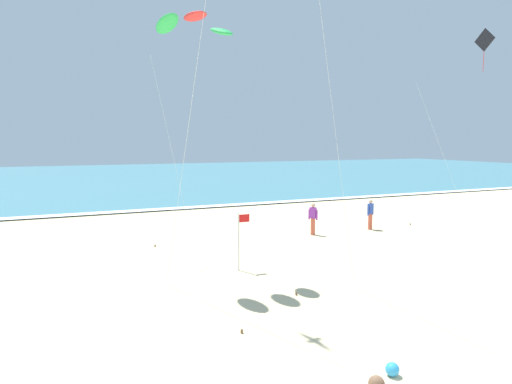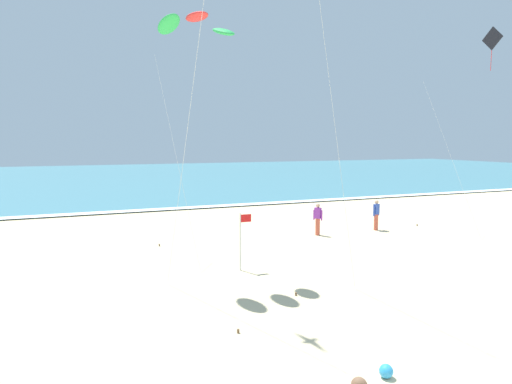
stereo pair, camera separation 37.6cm
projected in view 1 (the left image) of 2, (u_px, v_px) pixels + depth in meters
The scene contains 8 objects.
ocean_water at pixel (107, 177), 56.84m from camera, with size 160.00×60.00×0.08m, color teal.
shoreline_foam at pixel (150, 210), 29.82m from camera, with size 160.00×1.07×0.01m, color white.
kite_diamond_charcoal_near at pixel (481, 51), 20.51m from camera, with size 0.33×4.50×9.75m.
kite_arc_scarlet_mid at pixel (195, 24), 14.88m from camera, with size 2.75×5.42×8.88m.
bystander_purple_top at pixel (313, 219), 22.21m from camera, with size 0.33×0.43×1.59m.
bystander_blue_top at pixel (370, 214), 23.56m from camera, with size 0.48×0.27×1.59m.
lifeguard_flag at pixel (240, 236), 16.05m from camera, with size 0.44×0.05×2.10m.
beach_ball at pixel (392, 369), 8.90m from camera, with size 0.28×0.28×0.28m, color #2D99DB.
Camera 1 is at (-5.40, -4.62, 4.67)m, focal length 31.37 mm.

